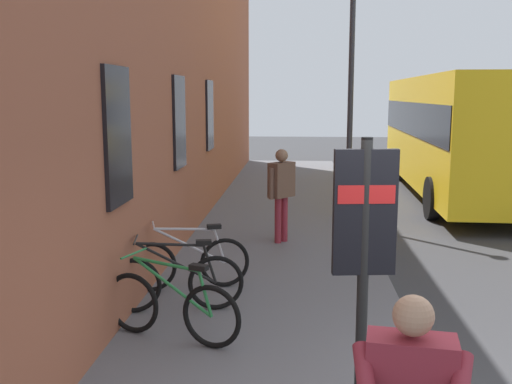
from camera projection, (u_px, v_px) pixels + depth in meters
ground at (429, 253)px, 10.76m from camera, size 60.00×60.00×0.00m
sidewalk_pavement at (282, 224)px, 12.91m from camera, size 24.00×3.50×0.12m
station_facade at (194, 32)px, 13.34m from camera, size 22.00×0.65×8.57m
bicycle_beside_lamp at (171, 307)px, 6.61m from camera, size 0.72×1.68×0.97m
bicycle_under_window at (175, 282)px, 7.50m from camera, size 0.51×1.75×0.97m
bicycle_by_door at (189, 263)px, 8.36m from camera, size 0.65×1.71×0.97m
transit_info_sign at (364, 230)px, 5.09m from camera, size 0.14×0.56×2.40m
city_bus at (455, 129)px, 16.54m from camera, size 10.57×2.88×3.35m
pedestrian_by_facade at (281, 186)px, 10.93m from camera, size 0.55×0.52×1.76m
street_lamp at (351, 83)px, 12.57m from camera, size 0.28×0.28×5.05m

